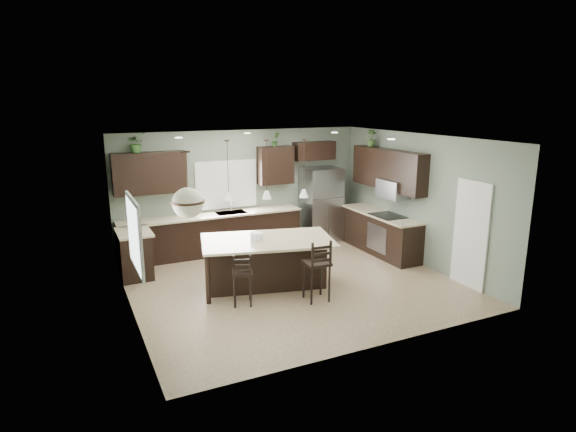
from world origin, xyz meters
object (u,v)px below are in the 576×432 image
at_px(serving_dish, 257,236).
at_px(bar_stool_right, 316,270).
at_px(kitchen_island, 268,263).
at_px(bar_stool_left, 242,279).
at_px(plant_back_left, 136,143).
at_px(refrigerator, 321,204).

bearing_deg(serving_dish, bar_stool_right, -55.96).
xyz_separation_m(kitchen_island, bar_stool_right, (0.51, -1.00, 0.11)).
height_order(serving_dish, bar_stool_left, serving_dish).
relative_size(bar_stool_right, plant_back_left, 2.68).
relative_size(kitchen_island, plant_back_left, 5.72).
height_order(refrigerator, serving_dish, refrigerator).
bearing_deg(kitchen_island, bar_stool_right, -49.06).
distance_m(refrigerator, plant_back_left, 4.66).
relative_size(serving_dish, plant_back_left, 0.56).
bearing_deg(refrigerator, bar_stool_left, -137.64).
distance_m(kitchen_island, plant_back_left, 3.78).
bearing_deg(bar_stool_left, bar_stool_right, 1.27).
bearing_deg(plant_back_left, bar_stool_left, -69.27).
distance_m(refrigerator, kitchen_island, 3.35).
relative_size(serving_dish, bar_stool_left, 0.25).
relative_size(refrigerator, bar_stool_left, 1.94).
bearing_deg(bar_stool_right, bar_stool_left, 166.61).
height_order(bar_stool_right, plant_back_left, plant_back_left).
bearing_deg(plant_back_left, bar_stool_right, -55.03).
distance_m(refrigerator, bar_stool_left, 4.31).
distance_m(kitchen_island, bar_stool_left, 0.97).
height_order(serving_dish, bar_stool_right, bar_stool_right).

